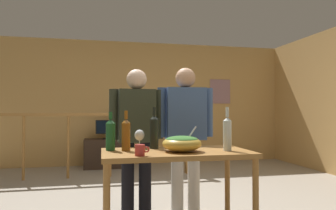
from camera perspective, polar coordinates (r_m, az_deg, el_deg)
back_wall at (r=6.48m, az=-4.21°, el=0.39°), size 6.01×0.10×2.51m
framed_picture at (r=6.85m, az=9.54°, el=2.46°), size 0.46×0.03×0.52m
stair_railing at (r=5.26m, az=-8.40°, el=-5.29°), size 3.44×0.10×1.10m
tv_console at (r=6.12m, az=-10.92°, el=-8.68°), size 0.90×0.40×0.55m
flat_screen_tv at (r=6.05m, az=-10.90°, el=-4.10°), size 0.48×0.12×0.36m
serving_table at (r=2.66m, az=1.52°, el=-10.27°), size 1.24×0.65×0.75m
salad_bowl at (r=2.58m, az=2.58°, el=-6.93°), size 0.33×0.33×0.21m
wine_glass at (r=2.80m, az=-5.25°, el=-5.66°), size 0.09×0.09×0.17m
wine_bottle_amber at (r=2.64m, az=-7.72°, el=-5.35°), size 0.07×0.07×0.34m
wine_bottle_dark at (r=2.78m, az=-2.56°, el=-4.82°), size 0.08×0.08×0.37m
wine_bottle_clear at (r=2.67m, az=10.85°, el=-5.07°), size 0.07×0.07×0.37m
wine_bottle_green at (r=2.69m, az=-10.52°, el=-5.28°), size 0.08×0.08×0.33m
mug_red at (r=2.35m, az=-5.13°, el=-8.26°), size 0.11×0.07×0.08m
person_standing_left at (r=3.24m, az=-5.80°, el=-4.62°), size 0.56×0.24×1.52m
person_standing_right at (r=3.34m, az=3.23°, el=-4.05°), size 0.61×0.24×1.55m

